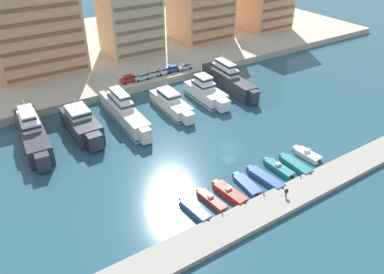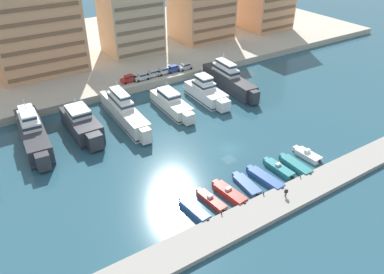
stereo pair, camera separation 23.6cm
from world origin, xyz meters
name	(u,v)px [view 1 (the left image)]	position (x,y,z in m)	size (l,w,h in m)	color
ground_plane	(229,149)	(0.00, 0.00, 0.00)	(400.00, 400.00, 0.00)	#285160
quay_promenade	(100,48)	(0.00, 67.72, 0.92)	(180.00, 70.00, 1.84)	#BCB29E
pier_dock	(294,195)	(0.00, -16.76, 0.40)	(120.00, 5.33, 0.80)	#9E998E
yacht_charcoal_left	(32,133)	(-31.09, 22.32, 2.44)	(5.57, 21.67, 8.41)	#333338
yacht_charcoal_mid_left	(82,124)	(-21.82, 20.89, 2.17)	(5.07, 16.30, 7.06)	#333338
yacht_ivory_center_left	(124,111)	(-12.51, 20.97, 2.40)	(4.15, 22.31, 8.30)	silver
yacht_ivory_center	(171,103)	(-1.46, 19.79, 1.76)	(4.27, 16.33, 6.23)	silver
yacht_white_center_right	(206,92)	(8.29, 20.03, 2.06)	(5.02, 15.47, 7.60)	white
yacht_charcoal_mid_right	(228,79)	(16.78, 22.42, 2.49)	(4.75, 22.25, 8.50)	#333338
motorboat_blue_far_left	(194,210)	(-15.32, -11.02, 0.50)	(2.35, 6.80, 1.00)	#33569E
motorboat_red_left	(212,200)	(-11.89, -10.71, 0.50)	(2.09, 6.58, 1.40)	red
motorboat_red_mid_left	(230,193)	(-8.46, -10.88, 0.56)	(2.58, 7.23, 1.49)	red
motorboat_blue_center_left	(247,184)	(-4.54, -10.48, 0.36)	(2.42, 6.80, 0.81)	#33569E
motorboat_blue_center	(265,178)	(-0.94, -11.09, 0.48)	(2.55, 7.96, 0.96)	#33569E
motorboat_teal_center_right	(279,168)	(3.00, -10.25, 0.50)	(1.98, 6.85, 1.41)	teal
motorboat_teal_mid_right	(295,165)	(6.19, -11.20, 0.50)	(2.02, 7.33, 1.00)	teal
motorboat_white_right	(307,154)	(10.45, -10.06, 0.53)	(2.42, 6.10, 1.59)	white
car_red_far_left	(128,78)	(-4.51, 35.90, 2.81)	(4.22, 2.18, 1.80)	red
car_silver_left	(141,76)	(-1.15, 35.28, 2.81)	(4.13, 1.97, 1.80)	#B7BCC1
car_silver_mid_left	(152,73)	(2.15, 35.64, 2.81)	(4.15, 2.02, 1.80)	#B7BCC1
car_silver_center_left	(163,71)	(5.44, 35.66, 2.81)	(4.21, 2.14, 1.80)	#B7BCC1
car_blue_center	(172,68)	(8.26, 35.71, 2.81)	(4.21, 2.15, 1.80)	#28428E
car_silver_center_right	(185,66)	(11.90, 35.32, 2.81)	(4.15, 2.02, 1.80)	#B7BCC1
apartment_block_left	(32,26)	(-20.69, 57.23, 13.44)	(22.30, 18.29, 25.14)	tan
apartment_block_mid_left	(130,13)	(6.28, 56.30, 13.36)	(16.16, 13.43, 24.91)	#C6AD89
apartment_block_center_left	(201,1)	(31.40, 56.72, 13.70)	(17.54, 15.97, 25.62)	tan
pedestrian_near_edge	(286,192)	(-1.63, -16.55, 1.72)	(0.51, 0.42, 1.56)	#282D3D
bollard_west	(222,213)	(-12.57, -14.35, 1.13)	(0.20, 0.20, 0.61)	#2D2D33
bollard_west_mid	(264,193)	(-4.28, -14.35, 1.13)	(0.20, 0.20, 0.61)	#2D2D33
bollard_east_mid	(301,175)	(4.02, -14.35, 1.13)	(0.20, 0.20, 0.61)	#2D2D33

